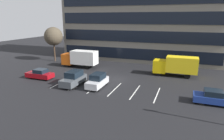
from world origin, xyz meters
name	(u,v)px	position (x,y,z in m)	size (l,w,h in m)	color
ground_plane	(115,79)	(0.00, 0.00, 0.00)	(120.00, 120.00, 0.00)	black
office_building	(143,11)	(0.00, 17.95, 10.80)	(34.19, 12.02, 21.60)	slate
lot_markings	(105,88)	(0.00, -4.29, 0.00)	(14.14, 5.40, 0.01)	silver
box_truck_orange	(80,58)	(-8.93, 4.97, 1.83)	(7.00, 2.32, 3.25)	#D85914
box_truck_yellow_all	(176,65)	(8.58, 5.11, 1.83)	(7.00, 2.32, 3.25)	yellow
sedan_maroon	(40,74)	(-11.24, -3.77, 0.73)	(4.31, 1.80, 1.54)	maroon
sedan_navy	(215,98)	(13.31, -4.84, 0.76)	(4.50, 1.88, 1.61)	navy
suv_charcoal	(74,79)	(-4.60, -4.71, 0.99)	(1.92, 4.52, 2.04)	#474C51
suv_silver	(97,81)	(-1.13, -4.25, 0.91)	(1.77, 4.18, 1.89)	silver
bare_tree	(53,36)	(-17.00, 8.10, 5.39)	(3.93, 3.93, 7.38)	#473323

